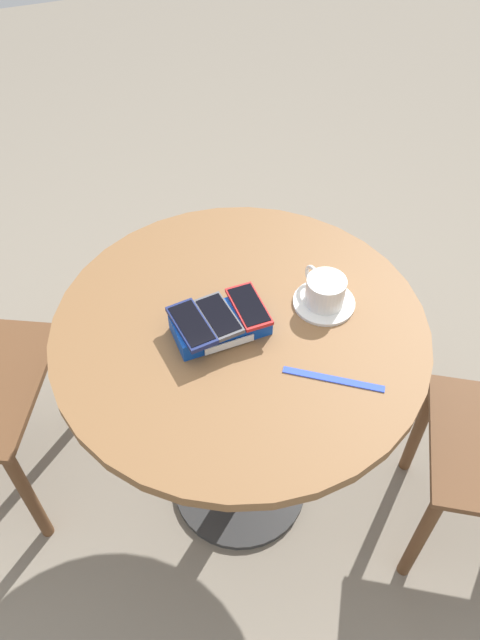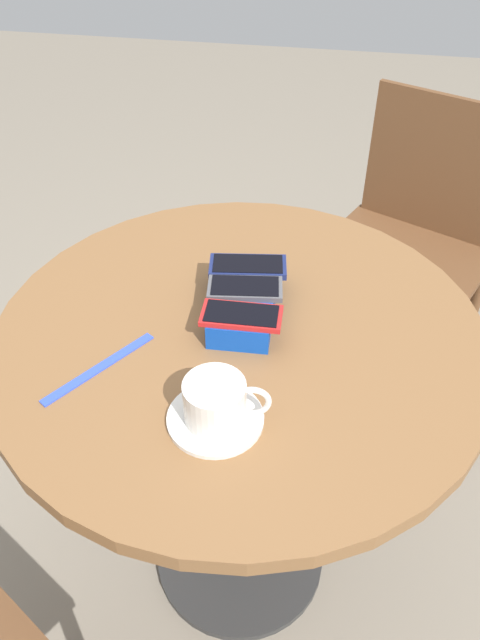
# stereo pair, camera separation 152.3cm
# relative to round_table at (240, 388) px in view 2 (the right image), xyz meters

# --- Properties ---
(ground_plane) EXTENTS (8.00, 8.00, 0.00)m
(ground_plane) POSITION_rel_round_table_xyz_m (0.00, 0.00, -0.62)
(ground_plane) COLOR gray
(round_table) EXTENTS (0.85, 0.85, 0.78)m
(round_table) POSITION_rel_round_table_xyz_m (0.00, 0.00, 0.00)
(round_table) COLOR #2D2D2D
(round_table) RESTS_ON ground_plane
(phone_box) EXTENTS (0.21, 0.11, 0.05)m
(phone_box) POSITION_rel_round_table_xyz_m (-0.05, -0.00, 0.17)
(phone_box) COLOR #0F42AD
(phone_box) RESTS_ON round_table
(phone_navy) EXTENTS (0.08, 0.15, 0.01)m
(phone_navy) POSITION_rel_round_table_xyz_m (-0.11, -0.01, 0.20)
(phone_navy) COLOR navy
(phone_navy) RESTS_ON phone_box
(phone_gray) EXTENTS (0.08, 0.14, 0.01)m
(phone_gray) POSITION_rel_round_table_xyz_m (-0.05, -0.00, 0.20)
(phone_gray) COLOR #515156
(phone_gray) RESTS_ON phone_box
(phone_red) EXTENTS (0.07, 0.13, 0.01)m
(phone_red) POSITION_rel_round_table_xyz_m (0.02, 0.01, 0.20)
(phone_red) COLOR red
(phone_red) RESTS_ON phone_box
(saucer) EXTENTS (0.14, 0.14, 0.01)m
(saucer) POSITION_rel_round_table_xyz_m (0.21, 0.00, 0.15)
(saucer) COLOR silver
(saucer) RESTS_ON round_table
(coffee_cup) EXTENTS (0.09, 0.12, 0.07)m
(coffee_cup) POSITION_rel_round_table_xyz_m (0.21, 0.01, 0.19)
(coffee_cup) COLOR silver
(coffee_cup) RESTS_ON saucer
(lanyard_strap) EXTENTS (0.19, 0.13, 0.00)m
(lanyard_strap) POSITION_rel_round_table_xyz_m (0.13, -0.21, 0.15)
(lanyard_strap) COLOR blue
(lanyard_strap) RESTS_ON round_table
(chair_near_window) EXTENTS (0.59, 0.59, 0.87)m
(chair_near_window) POSITION_rel_round_table_xyz_m (-0.76, 0.35, -0.16)
(chair_near_window) COLOR brown
(chair_near_window) RESTS_ON ground_plane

